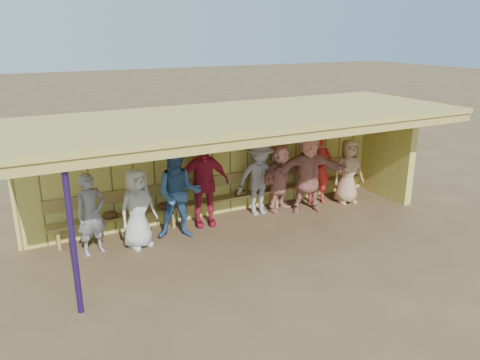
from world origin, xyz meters
name	(u,v)px	position (x,y,z in m)	size (l,w,h in m)	color
ground	(248,232)	(0.00, 0.00, 0.00)	(90.00, 90.00, 0.00)	brown
player_a	(91,214)	(-3.01, 0.52, 0.78)	(0.57, 0.38, 1.57)	gray
player_b	(138,208)	(-2.18, 0.40, 0.79)	(0.77, 0.50, 1.57)	beige
player_c	(179,194)	(-1.33, 0.45, 0.93)	(0.90, 0.70, 1.86)	#365F95
player_d	(203,183)	(-0.64, 0.81, 0.95)	(1.11, 0.46, 1.90)	#B31C38
player_e	(259,178)	(0.73, 0.81, 0.86)	(1.11, 0.64, 1.72)	gray
player_f	(280,177)	(1.28, 0.81, 0.80)	(1.48, 0.47, 1.60)	#E18E7F
player_g	(319,169)	(2.38, 0.81, 0.85)	(0.62, 0.41, 1.70)	red
player_h	(348,171)	(3.01, 0.48, 0.79)	(0.77, 0.50, 1.58)	tan
player_extra	(308,171)	(1.83, 0.47, 0.95)	(1.77, 0.56, 1.90)	tan
dugout_structure	(249,145)	(0.39, 0.69, 1.69)	(8.80, 3.20, 2.50)	#D3C75A
bench	(224,193)	(0.00, 1.12, 0.53)	(7.60, 0.34, 0.93)	#AB8D49
dugout_equipment	(208,200)	(-0.47, 0.99, 0.49)	(6.42, 0.62, 0.80)	#D65F19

